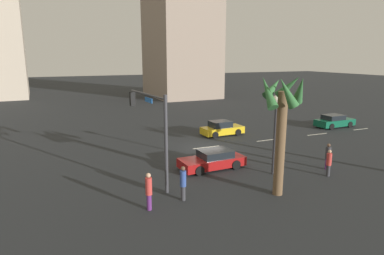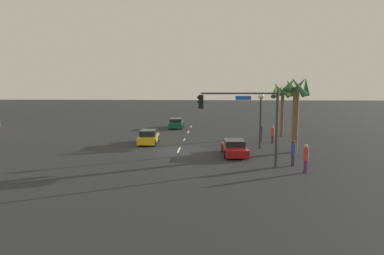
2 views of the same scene
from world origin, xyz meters
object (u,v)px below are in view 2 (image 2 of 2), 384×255
(car_0, at_px, (148,137))
(pedestrian_0, at_px, (261,133))
(pedestrian_1, at_px, (293,152))
(palm_tree_0, at_px, (296,99))
(palm_tree_1, at_px, (283,94))
(traffic_signal, at_px, (248,114))
(pedestrian_2, at_px, (273,134))
(pedestrian_3, at_px, (306,157))
(car_2, at_px, (234,148))
(car_1, at_px, (176,123))
(streetlamp, at_px, (261,109))

(car_0, height_order, pedestrian_0, pedestrian_0)
(pedestrian_1, distance_m, palm_tree_0, 6.38)
(car_0, distance_m, pedestrian_1, 15.13)
(palm_tree_0, distance_m, palm_tree_1, 9.74)
(traffic_signal, height_order, palm_tree_1, palm_tree_1)
(pedestrian_2, bearing_deg, pedestrian_3, 0.59)
(pedestrian_0, bearing_deg, traffic_signal, -12.88)
(car_0, xyz_separation_m, pedestrian_3, (10.80, 12.65, 0.40))
(palm_tree_0, bearing_deg, car_0, -105.42)
(car_0, distance_m, palm_tree_1, 16.16)
(car_2, xyz_separation_m, pedestrian_1, (3.72, 4.00, 0.43))
(pedestrian_2, xyz_separation_m, palm_tree_1, (-4.97, 1.89, 3.96))
(car_1, height_order, traffic_signal, traffic_signal)
(pedestrian_2, height_order, palm_tree_1, palm_tree_1)
(pedestrian_0, height_order, pedestrian_2, pedestrian_0)
(palm_tree_0, bearing_deg, car_1, -143.89)
(car_1, relative_size, pedestrian_1, 2.30)
(pedestrian_0, xyz_separation_m, pedestrian_1, (10.76, 0.77, 0.06))
(car_1, height_order, palm_tree_0, palm_tree_0)
(traffic_signal, height_order, pedestrian_3, traffic_signal)
(pedestrian_0, relative_size, palm_tree_1, 0.28)
(car_1, height_order, pedestrian_1, pedestrian_1)
(pedestrian_3, bearing_deg, pedestrian_1, -169.20)
(pedestrian_2, bearing_deg, pedestrian_0, -132.55)
(pedestrian_1, relative_size, pedestrian_2, 1.09)
(car_0, relative_size, traffic_signal, 0.72)
(car_0, relative_size, pedestrian_2, 2.39)
(pedestrian_1, xyz_separation_m, palm_tree_1, (-14.79, 2.14, 3.87))
(pedestrian_0, height_order, pedestrian_1, pedestrian_1)
(car_1, xyz_separation_m, traffic_signal, (22.47, 7.47, 3.19))
(car_2, relative_size, pedestrian_1, 2.40)
(traffic_signal, distance_m, palm_tree_1, 16.47)
(pedestrian_2, distance_m, palm_tree_0, 6.10)
(palm_tree_0, bearing_deg, pedestrian_2, -167.21)
(pedestrian_2, relative_size, pedestrian_3, 0.90)
(traffic_signal, bearing_deg, streetlamp, 165.45)
(car_2, distance_m, pedestrian_2, 7.44)
(car_0, distance_m, pedestrian_0, 11.67)
(car_2, relative_size, palm_tree_0, 0.68)
(car_0, bearing_deg, car_1, 173.73)
(car_1, xyz_separation_m, car_2, (18.07, 6.86, -0.04))
(car_1, height_order, pedestrian_2, pedestrian_2)
(car_0, bearing_deg, palm_tree_1, 112.44)
(car_0, distance_m, traffic_signal, 13.41)
(car_2, distance_m, palm_tree_1, 13.36)
(pedestrian_0, height_order, palm_tree_0, palm_tree_0)
(streetlamp, height_order, palm_tree_1, palm_tree_1)
(palm_tree_1, bearing_deg, car_0, -67.56)
(car_2, relative_size, pedestrian_2, 2.61)
(car_0, height_order, palm_tree_0, palm_tree_0)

